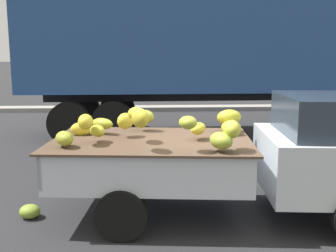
{
  "coord_description": "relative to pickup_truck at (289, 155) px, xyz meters",
  "views": [
    {
      "loc": [
        -0.92,
        -5.49,
        2.25
      ],
      "look_at": [
        -0.65,
        0.41,
        1.2
      ],
      "focal_mm": 43.76,
      "sensor_mm": 36.0,
      "label": 1
    }
  ],
  "objects": [
    {
      "name": "semi_trailer",
      "position": [
        0.69,
        6.11,
        1.65
      ],
      "size": [
        12.07,
        2.92,
        3.95
      ],
      "rotation": [
        0.0,
        0.0,
        0.03
      ],
      "color": "navy",
      "rests_on": "ground"
    },
    {
      "name": "curb_strip",
      "position": [
        -0.98,
        10.94,
        -0.81
      ],
      "size": [
        80.0,
        0.8,
        0.16
      ],
      "primitive_type": "cube",
      "color": "gray",
      "rests_on": "ground"
    },
    {
      "name": "fallen_banana_bunch_near_tailgate",
      "position": [
        -3.56,
        0.1,
        -0.79
      ],
      "size": [
        0.37,
        0.36,
        0.19
      ],
      "primitive_type": "ellipsoid",
      "rotation": [
        0.0,
        0.0,
        2.75
      ],
      "color": "olive",
      "rests_on": "ground"
    },
    {
      "name": "ground",
      "position": [
        -0.98,
        0.15,
        -0.89
      ],
      "size": [
        220.0,
        220.0,
        0.0
      ],
      "primitive_type": "plane",
      "color": "#28282B"
    },
    {
      "name": "pickup_truck",
      "position": [
        0.0,
        0.0,
        0.0
      ],
      "size": [
        4.93,
        2.2,
        1.7
      ],
      "rotation": [
        0.0,
        0.0,
        -0.09
      ],
      "color": "silver",
      "rests_on": "ground"
    }
  ]
}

